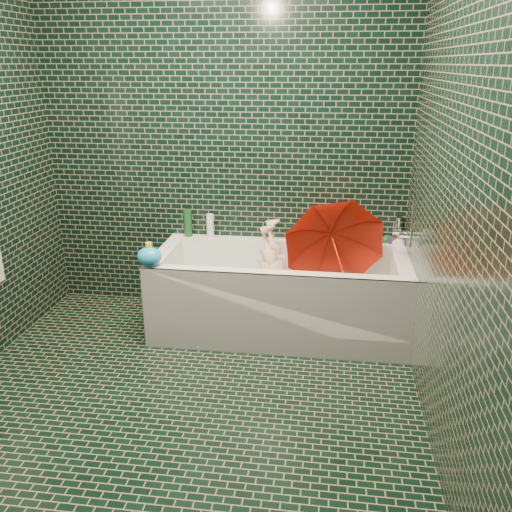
# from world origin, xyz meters

# --- Properties ---
(floor) EXTENTS (2.80, 2.80, 0.00)m
(floor) POSITION_xyz_m (0.00, 0.00, 0.00)
(floor) COLOR black
(floor) RESTS_ON ground
(wall_back) EXTENTS (2.80, 0.00, 2.80)m
(wall_back) POSITION_xyz_m (0.00, 1.40, 1.25)
(wall_back) COLOR black
(wall_back) RESTS_ON floor
(wall_right) EXTENTS (0.00, 2.80, 2.80)m
(wall_right) POSITION_xyz_m (1.30, 0.00, 1.25)
(wall_right) COLOR black
(wall_right) RESTS_ON floor
(bathtub) EXTENTS (1.70, 0.75, 0.55)m
(bathtub) POSITION_xyz_m (0.45, 1.01, 0.21)
(bathtub) COLOR white
(bathtub) RESTS_ON floor
(bath_mat) EXTENTS (1.35, 0.47, 0.01)m
(bath_mat) POSITION_xyz_m (0.45, 1.02, 0.16)
(bath_mat) COLOR green
(bath_mat) RESTS_ON bathtub
(water) EXTENTS (1.48, 0.53, 0.00)m
(water) POSITION_xyz_m (0.45, 1.02, 0.30)
(water) COLOR silver
(water) RESTS_ON bathtub
(faucet) EXTENTS (0.18, 0.19, 0.55)m
(faucet) POSITION_xyz_m (1.26, 1.02, 0.77)
(faucet) COLOR silver
(faucet) RESTS_ON wall_right
(child) EXTENTS (0.97, 0.49, 0.38)m
(child) POSITION_xyz_m (0.44, 1.05, 0.31)
(child) COLOR #E6AE90
(child) RESTS_ON bathtub
(umbrella) EXTENTS (0.81, 0.88, 0.80)m
(umbrella) POSITION_xyz_m (0.83, 1.02, 0.58)
(umbrella) COLOR red
(umbrella) RESTS_ON bathtub
(soap_bottle_a) EXTENTS (0.11, 0.11, 0.24)m
(soap_bottle_a) POSITION_xyz_m (1.25, 1.32, 0.55)
(soap_bottle_a) COLOR white
(soap_bottle_a) RESTS_ON bathtub
(soap_bottle_b) EXTENTS (0.11, 0.11, 0.18)m
(soap_bottle_b) POSITION_xyz_m (1.24, 1.36, 0.55)
(soap_bottle_b) COLOR #481B67
(soap_bottle_b) RESTS_ON bathtub
(soap_bottle_c) EXTENTS (0.12, 0.12, 0.15)m
(soap_bottle_c) POSITION_xyz_m (1.18, 1.37, 0.55)
(soap_bottle_c) COLOR #14461C
(soap_bottle_c) RESTS_ON bathtub
(bottle_right_tall) EXTENTS (0.06, 0.06, 0.20)m
(bottle_right_tall) POSITION_xyz_m (1.02, 1.33, 0.65)
(bottle_right_tall) COLOR #14461C
(bottle_right_tall) RESTS_ON bathtub
(bottle_right_pump) EXTENTS (0.07, 0.07, 0.20)m
(bottle_right_pump) POSITION_xyz_m (1.25, 1.37, 0.65)
(bottle_right_pump) COLOR silver
(bottle_right_pump) RESTS_ON bathtub
(bottle_left_tall) EXTENTS (0.07, 0.07, 0.20)m
(bottle_left_tall) POSITION_xyz_m (-0.27, 1.35, 0.65)
(bottle_left_tall) COLOR #14461C
(bottle_left_tall) RESTS_ON bathtub
(bottle_left_short) EXTENTS (0.06, 0.06, 0.18)m
(bottle_left_short) POSITION_xyz_m (-0.10, 1.34, 0.64)
(bottle_left_short) COLOR white
(bottle_left_short) RESTS_ON bathtub
(rubber_duck) EXTENTS (0.13, 0.10, 0.10)m
(rubber_duck) POSITION_xyz_m (0.97, 1.32, 0.59)
(rubber_duck) COLOR yellow
(rubber_duck) RESTS_ON bathtub
(bath_toy) EXTENTS (0.18, 0.16, 0.15)m
(bath_toy) POSITION_xyz_m (-0.35, 0.70, 0.62)
(bath_toy) COLOR #188FDD
(bath_toy) RESTS_ON bathtub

